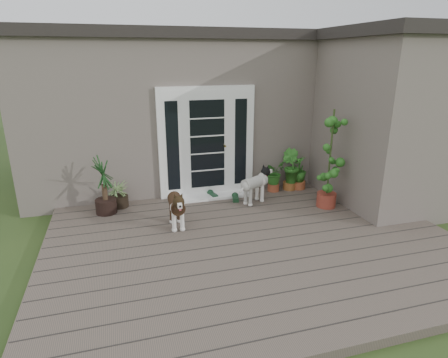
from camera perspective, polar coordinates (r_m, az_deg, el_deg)
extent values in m
cube|color=#6B5B4C|center=(5.82, 4.74, -9.94)|extent=(6.20, 4.60, 0.12)
cube|color=#665E54|center=(9.30, -4.49, 10.44)|extent=(7.40, 4.00, 3.10)
cube|color=#2D2826|center=(9.23, -4.75, 20.64)|extent=(7.60, 4.20, 0.20)
cube|color=#665E54|center=(7.68, 22.79, 7.44)|extent=(1.60, 2.40, 3.10)
cube|color=#2D2826|center=(7.59, 24.39, 19.73)|extent=(1.80, 2.60, 0.20)
cube|color=white|center=(7.35, -2.62, 5.59)|extent=(1.90, 0.14, 2.15)
cube|color=white|center=(7.47, -2.13, -2.62)|extent=(1.60, 0.40, 0.05)
imported|color=#1C6321|center=(7.81, 7.59, 0.20)|extent=(0.62, 0.62, 0.57)
imported|color=#1A5B1D|center=(7.95, 10.01, 0.65)|extent=(0.54, 0.54, 0.64)
imported|color=#19581C|center=(8.05, 11.30, 0.49)|extent=(0.46, 0.46, 0.56)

